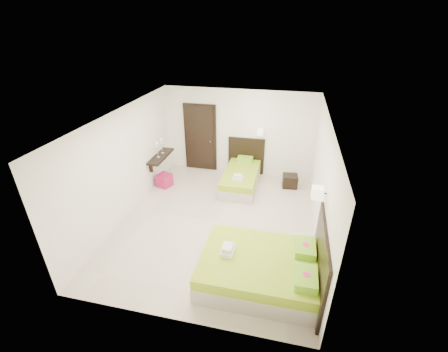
% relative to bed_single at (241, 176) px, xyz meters
% --- Properties ---
extents(floor, '(5.50, 5.50, 0.00)m').
position_rel_bed_single_xyz_m(floor, '(-0.26, -1.90, -0.28)').
color(floor, beige).
rests_on(floor, ground).
extents(bed_single, '(1.11, 1.86, 1.53)m').
position_rel_bed_single_xyz_m(bed_single, '(0.00, 0.00, 0.00)').
color(bed_single, beige).
rests_on(bed_single, ground).
extents(bed_double, '(2.12, 1.81, 1.75)m').
position_rel_bed_single_xyz_m(bed_double, '(1.01, -3.52, 0.03)').
color(bed_double, beige).
rests_on(bed_double, ground).
extents(nightstand, '(0.46, 0.42, 0.37)m').
position_rel_bed_single_xyz_m(nightstand, '(1.39, 0.21, -0.09)').
color(nightstand, black).
rests_on(nightstand, ground).
extents(ottoman, '(0.47, 0.47, 0.37)m').
position_rel_bed_single_xyz_m(ottoman, '(-2.18, -0.55, -0.09)').
color(ottoman, '#A11545').
rests_on(ottoman, ground).
extents(door, '(1.02, 0.15, 2.14)m').
position_rel_bed_single_xyz_m(door, '(-1.46, 0.80, 0.77)').
color(door, black).
rests_on(door, ground).
extents(console_shelf, '(0.35, 1.20, 0.78)m').
position_rel_bed_single_xyz_m(console_shelf, '(-2.34, -0.30, 0.54)').
color(console_shelf, black).
rests_on(console_shelf, ground).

